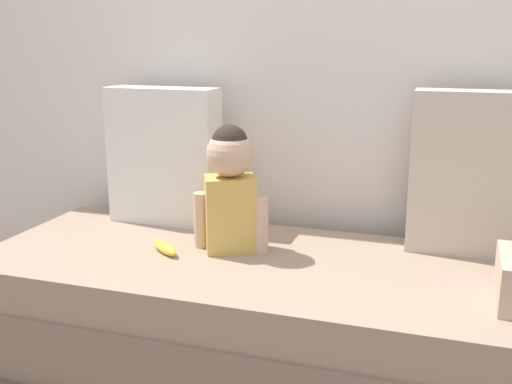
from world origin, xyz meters
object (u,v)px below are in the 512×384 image
(throw_pillow_right, at_px, (484,174))
(throw_pillow_left, at_px, (165,156))
(couch, at_px, (288,315))
(banana, at_px, (165,248))
(toddler, at_px, (230,184))

(throw_pillow_right, bearing_deg, throw_pillow_left, 180.00)
(throw_pillow_left, relative_size, throw_pillow_right, 0.97)
(couch, relative_size, throw_pillow_left, 4.04)
(throw_pillow_left, distance_m, throw_pillow_right, 1.28)
(throw_pillow_right, distance_m, banana, 1.20)
(couch, distance_m, throw_pillow_right, 0.88)
(couch, relative_size, banana, 13.70)
(throw_pillow_left, xyz_separation_m, toddler, (0.40, -0.26, -0.03))
(throw_pillow_left, distance_m, banana, 0.49)
(couch, height_order, banana, banana)
(throw_pillow_right, xyz_separation_m, toddler, (-0.88, -0.26, -0.04))
(toddler, bearing_deg, couch, -14.45)
(couch, xyz_separation_m, banana, (-0.46, -0.05, 0.22))
(toddler, xyz_separation_m, banana, (-0.22, -0.11, -0.23))
(throw_pillow_left, relative_size, toddler, 1.21)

